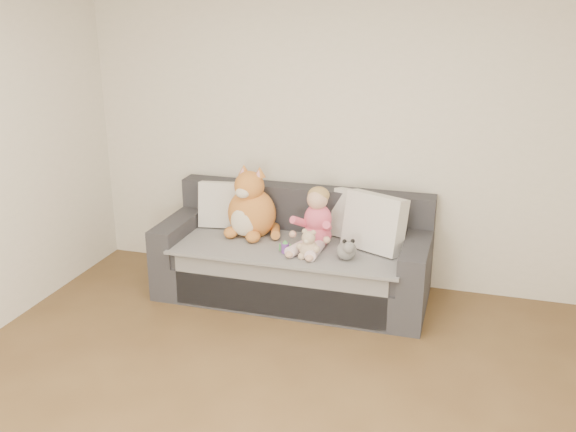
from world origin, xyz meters
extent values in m
plane|color=beige|center=(0.00, 2.50, 1.30)|extent=(4.50, 0.00, 4.50)
cube|color=#26262B|center=(-0.29, 2.02, 0.15)|extent=(2.20, 0.90, 0.30)
cube|color=#26262B|center=(-0.29, 1.99, 0.38)|extent=(1.90, 0.80, 0.15)
cube|color=#26262B|center=(-0.29, 2.37, 0.65)|extent=(2.20, 0.20, 0.40)
cube|color=#26262B|center=(-1.29, 2.02, 0.45)|extent=(0.20, 0.90, 0.30)
cube|color=#26262B|center=(0.71, 2.02, 0.45)|extent=(0.20, 0.90, 0.30)
cube|color=gray|center=(-0.29, 1.97, 0.46)|extent=(1.85, 0.88, 0.02)
cube|color=gray|center=(-0.29, 1.58, 0.23)|extent=(1.70, 0.02, 0.41)
cube|color=beige|center=(-0.97, 2.23, 0.67)|extent=(0.46, 0.26, 0.41)
cube|color=beige|center=(0.20, 2.26, 0.67)|extent=(0.48, 0.32, 0.42)
cube|color=beige|center=(0.36, 2.06, 0.70)|extent=(0.54, 0.41, 0.47)
ellipsoid|color=#E04F5F|center=(-0.09, 2.01, 0.56)|extent=(0.23, 0.19, 0.19)
ellipsoid|color=#E04F5F|center=(-0.08, 2.02, 0.70)|extent=(0.22, 0.19, 0.25)
ellipsoid|color=#DBAA8C|center=(-0.09, 2.01, 0.86)|extent=(0.17, 0.17, 0.17)
ellipsoid|color=tan|center=(-0.08, 2.03, 0.89)|extent=(0.17, 0.17, 0.14)
cylinder|color=#E04F5F|center=(-0.21, 1.96, 0.67)|extent=(0.16, 0.23, 0.15)
cylinder|color=#E04F5F|center=(0.01, 1.93, 0.67)|extent=(0.10, 0.24, 0.15)
ellipsoid|color=#DBAA8C|center=(-0.25, 1.88, 0.60)|extent=(0.06, 0.06, 0.06)
ellipsoid|color=#DBAA8C|center=(0.03, 1.84, 0.60)|extent=(0.06, 0.06, 0.06)
cylinder|color=#E5B2C6|center=(-0.18, 1.83, 0.51)|extent=(0.17, 0.31, 0.10)
cylinder|color=#E5B2C6|center=(-0.05, 1.80, 0.51)|extent=(0.09, 0.29, 0.10)
ellipsoid|color=#DBAA8C|center=(-0.22, 1.68, 0.51)|extent=(0.06, 0.09, 0.05)
ellipsoid|color=#DBAA8C|center=(-0.06, 1.66, 0.51)|extent=(0.06, 0.09, 0.05)
ellipsoid|color=#C3782B|center=(-0.67, 2.10, 0.66)|extent=(0.41, 0.35, 0.43)
ellipsoid|color=beige|center=(-0.70, 1.97, 0.63)|extent=(0.21, 0.10, 0.24)
ellipsoid|color=#C3782B|center=(-0.68, 2.07, 0.91)|extent=(0.25, 0.25, 0.25)
ellipsoid|color=beige|center=(-0.70, 1.97, 0.87)|extent=(0.12, 0.08, 0.09)
cone|color=#C3782B|center=(-0.75, 2.13, 1.03)|extent=(0.12, 0.12, 0.09)
cone|color=pink|center=(-0.75, 2.11, 1.02)|extent=(0.07, 0.07, 0.05)
cone|color=#C3782B|center=(-0.60, 2.10, 1.03)|extent=(0.12, 0.12, 0.09)
cone|color=pink|center=(-0.60, 2.08, 1.02)|extent=(0.07, 0.07, 0.05)
ellipsoid|color=#C3782B|center=(-0.81, 1.97, 0.52)|extent=(0.12, 0.14, 0.10)
ellipsoid|color=#C3782B|center=(-0.60, 1.92, 0.52)|extent=(0.12, 0.14, 0.10)
cylinder|color=#C3782B|center=(-0.47, 2.12, 0.52)|extent=(0.16, 0.29, 0.10)
ellipsoid|color=tan|center=(-0.08, 1.73, 0.54)|extent=(0.15, 0.13, 0.15)
ellipsoid|color=tan|center=(-0.08, 1.72, 0.64)|extent=(0.11, 0.11, 0.11)
ellipsoid|color=tan|center=(-0.12, 1.74, 0.69)|extent=(0.04, 0.04, 0.04)
ellipsoid|color=tan|center=(-0.04, 1.73, 0.69)|extent=(0.04, 0.04, 0.04)
ellipsoid|color=beige|center=(-0.09, 1.68, 0.63)|extent=(0.04, 0.04, 0.04)
ellipsoid|color=tan|center=(-0.15, 1.72, 0.57)|extent=(0.05, 0.05, 0.05)
ellipsoid|color=tan|center=(-0.02, 1.71, 0.57)|extent=(0.05, 0.05, 0.05)
ellipsoid|color=tan|center=(-0.13, 1.69, 0.50)|extent=(0.06, 0.06, 0.06)
ellipsoid|color=tan|center=(-0.05, 1.68, 0.50)|extent=(0.06, 0.06, 0.06)
ellipsoid|color=white|center=(0.20, 1.81, 0.54)|extent=(0.15, 0.19, 0.14)
ellipsoid|color=white|center=(0.23, 1.72, 0.60)|extent=(0.09, 0.09, 0.09)
ellipsoid|color=black|center=(0.20, 1.72, 0.64)|extent=(0.03, 0.03, 0.03)
ellipsoid|color=black|center=(0.25, 1.75, 0.64)|extent=(0.03, 0.03, 0.03)
cylinder|color=#723BA2|center=(-0.28, 1.78, 0.52)|extent=(0.07, 0.07, 0.08)
cone|color=green|center=(-0.28, 1.78, 0.57)|extent=(0.06, 0.06, 0.03)
cylinder|color=green|center=(-0.33, 1.77, 0.52)|extent=(0.01, 0.01, 0.06)
cylinder|color=green|center=(-0.24, 1.78, 0.52)|extent=(0.01, 0.01, 0.06)
camera|label=1|loc=(1.07, -2.68, 2.37)|focal=40.00mm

